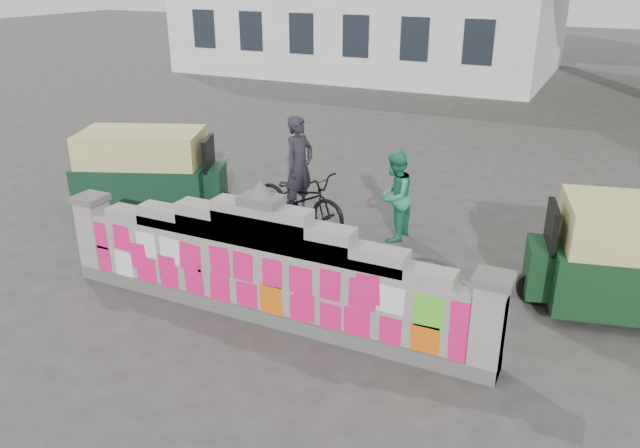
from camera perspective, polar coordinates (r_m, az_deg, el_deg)
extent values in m
plane|color=#383533|center=(8.83, -5.01, -8.47)|extent=(100.00, 100.00, 0.00)
cube|color=#4C4C49|center=(8.77, -5.04, -7.91)|extent=(6.40, 0.42, 0.20)
cube|color=gray|center=(8.53, -5.15, -5.01)|extent=(6.40, 0.32, 1.00)
cube|color=gray|center=(8.29, -5.28, -1.52)|extent=(5.20, 0.32, 0.14)
cube|color=gray|center=(8.26, -5.30, -1.07)|extent=(4.00, 0.32, 0.28)
cube|color=gray|center=(8.23, -5.32, -0.56)|extent=(2.60, 0.32, 0.44)
cube|color=gray|center=(8.20, -5.34, -0.11)|extent=(1.40, 0.32, 0.58)
cube|color=#4C4C49|center=(8.07, -5.43, 2.18)|extent=(0.55, 0.36, 0.12)
cone|color=#4C4C49|center=(8.02, -5.47, 3.26)|extent=(0.36, 0.36, 0.22)
cube|color=gray|center=(10.28, -19.80, -1.25)|extent=(0.36, 0.40, 1.24)
cube|color=#4C4C49|center=(10.05, -20.29, 2.20)|extent=(0.44, 0.44, 0.10)
cube|color=gray|center=(7.60, 15.11, -9.31)|extent=(0.36, 0.40, 1.24)
cube|color=#4C4C49|center=(7.29, 15.63, -4.88)|extent=(0.44, 0.44, 0.10)
imported|color=black|center=(11.55, -1.87, 2.31)|extent=(2.18, 1.17, 1.09)
imported|color=black|center=(11.43, -1.90, 4.09)|extent=(0.58, 0.76, 1.84)
imported|color=#268C64|center=(10.99, 6.83, 2.52)|extent=(0.63, 0.80, 1.61)
cube|color=black|center=(12.81, -15.65, 3.65)|extent=(2.82, 2.19, 0.83)
cube|color=tan|center=(12.60, -16.00, 6.78)|extent=(2.61, 2.07, 0.62)
cube|color=black|center=(12.45, -9.97, 3.61)|extent=(0.76, 0.87, 0.73)
cube|color=black|center=(12.26, -10.17, 6.37)|extent=(0.35, 0.71, 0.62)
cylinder|color=black|center=(12.52, -9.42, 2.25)|extent=(0.53, 0.31, 0.52)
cylinder|color=black|center=(12.75, -20.29, 1.48)|extent=(0.53, 0.31, 0.52)
cylinder|color=black|center=(13.74, -18.48, 3.20)|extent=(0.53, 0.31, 0.52)
cube|color=#113318|center=(9.40, 19.92, -3.79)|extent=(0.68, 0.84, 0.74)
cube|color=black|center=(9.16, 20.43, -0.25)|extent=(0.25, 0.74, 0.63)
cylinder|color=black|center=(9.53, 19.05, -5.45)|extent=(0.54, 0.24, 0.53)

